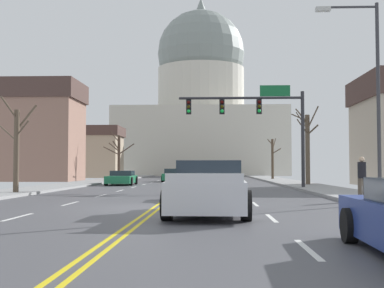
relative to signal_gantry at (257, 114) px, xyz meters
name	(u,v)px	position (x,y,z in m)	size (l,w,h in m)	color
ground	(157,207)	(-4.72, -14.64, -4.73)	(20.00, 180.00, 0.20)	#4A4A4F
signal_gantry	(257,114)	(0.00, 0.00, 0.00)	(7.91, 0.41, 6.42)	#28282D
street_lamp_right	(369,82)	(3.15, -12.53, -0.12)	(2.39, 0.24, 7.52)	#333338
capitol_building	(201,109)	(-4.72, 56.59, 6.91)	(28.23, 21.48, 31.52)	beige
sedan_near_00	(212,182)	(-2.86, -3.05, -4.22)	(2.15, 4.44, 1.11)	#9EA3A8
sedan_near_01	(207,186)	(-3.03, -9.67, -4.21)	(2.08, 4.52, 1.15)	#9EA3A8
pickup_truck_near_02	(209,190)	(-2.93, -16.91, -4.03)	(2.46, 5.51, 1.58)	silver
sedan_oncoming_00	(122,178)	(-9.83, 7.18, -4.23)	(2.19, 4.70, 1.10)	#1E7247
sedan_oncoming_01	(173,176)	(-6.52, 16.25, -4.18)	(2.01, 4.67, 1.23)	#1E7247
sedan_oncoming_02	(182,174)	(-6.27, 27.14, -4.19)	(2.06, 4.28, 1.24)	#1E7247
sedan_oncoming_03	(186,173)	(-6.44, 37.76, -4.20)	(2.10, 4.67, 1.15)	navy
flank_building_00	(69,152)	(-21.71, 34.19, -1.36)	(14.00, 6.25, 6.71)	tan
flank_building_01	(18,131)	(-22.28, 17.90, 0.27)	(12.58, 6.81, 9.92)	#8C6656
bare_tree_00	(273,157)	(3.61, 21.93, -2.30)	(1.29, 2.71, 4.33)	#4C3D2D
bare_tree_01	(17,145)	(-12.62, -6.93, -2.28)	(2.23, 2.08, 4.71)	brown
bare_tree_02	(307,145)	(4.09, 4.97, -1.80)	(1.79, 2.06, 5.61)	brown
bare_tree_03	(119,155)	(-12.58, 20.45, -2.13)	(3.09, 1.70, 5.09)	#423328
pedestrian_00	(362,175)	(3.24, -11.09, -3.69)	(0.35, 0.34, 1.67)	#4C4238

